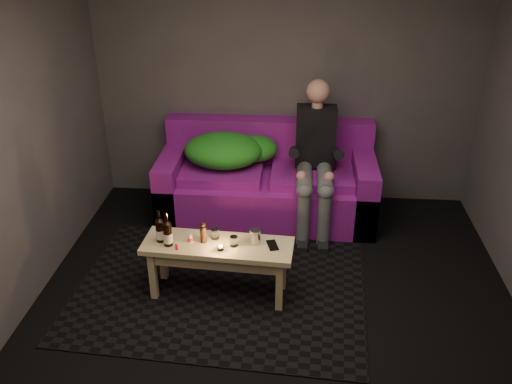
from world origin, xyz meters
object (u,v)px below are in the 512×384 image
coffee_table (218,253)px  beer_bottle_b (168,233)px  person (315,155)px  beer_bottle_a (160,230)px  steel_cup (255,236)px  sofa (267,183)px

coffee_table → beer_bottle_b: (-0.39, -0.05, 0.20)m
person → beer_bottle_a: (-1.27, -1.26, -0.16)m
beer_bottle_a → steel_cup: size_ratio=2.29×
sofa → steel_cup: size_ratio=18.04×
steel_cup → coffee_table: bearing=-173.0°
sofa → beer_bottle_b: 1.67m
coffee_table → beer_bottle_a: beer_bottle_a is taller
coffee_table → beer_bottle_b: 0.44m
coffee_table → beer_bottle_b: beer_bottle_b is taller
sofa → coffee_table: (-0.32, -1.44, 0.07)m
beer_bottle_a → steel_cup: (0.77, 0.03, -0.04)m
sofa → beer_bottle_b: bearing=-115.4°
person → steel_cup: bearing=-111.9°
sofa → coffee_table: bearing=-102.4°
sofa → coffee_table: size_ratio=1.76×
person → beer_bottle_a: size_ratio=5.26×
coffee_table → beer_bottle_b: size_ratio=4.20×
sofa → steel_cup: bearing=-90.5°
person → coffee_table: (-0.80, -1.26, -0.35)m
beer_bottle_b → steel_cup: beer_bottle_b is taller
beer_bottle_a → person: bearing=44.8°
beer_bottle_b → coffee_table: bearing=7.2°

